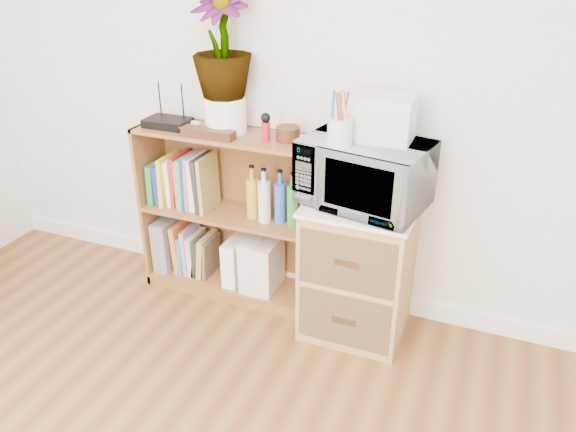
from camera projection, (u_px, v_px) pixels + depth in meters
The scene contains 21 objects.
skirting_board at pixel (299, 281), 3.26m from camera, with size 4.00×0.02×0.10m, color white.
bookshelf at pixel (231, 216), 3.07m from camera, with size 1.00×0.30×0.95m, color brown.
wicker_unit at pixel (358, 270), 2.82m from camera, with size 0.50×0.45×0.70m, color #9E7542.
microwave at pixel (364, 173), 2.57m from camera, with size 0.56×0.38×0.31m, color white.
pen_cup at pixel (340, 132), 2.43m from camera, with size 0.11×0.11×0.12m, color silver.
small_appliance at pixel (385, 118), 2.48m from camera, with size 0.25×0.21×0.20m, color silver.
router at pixel (168, 123), 2.95m from camera, with size 0.23×0.16×0.04m, color black.
white_bowl at pixel (187, 127), 2.90m from camera, with size 0.13×0.13×0.03m, color silver.
plant_pot at pixel (225, 114), 2.84m from camera, with size 0.21×0.21×0.18m, color white.
potted_plant at pixel (222, 43), 2.68m from camera, with size 0.29×0.29×0.52m, color #2F7630.
trinket_box at pixel (208, 133), 2.78m from camera, with size 0.28×0.07×0.04m, color #371D0F.
kokeshi_doll at pixel (266, 132), 2.73m from camera, with size 0.04×0.04×0.10m, color #A51427.
wooden_bowl at pixel (288, 134), 2.74m from camera, with size 0.12×0.12×0.07m, color #371E0F.
paint_jars at pixel (310, 145), 2.61m from camera, with size 0.11×0.04×0.05m, color pink.
file_box at pixel (170, 242), 3.33m from camera, with size 0.09×0.25×0.31m, color slate.
magazine_holder_left at pixel (236, 260), 3.18m from camera, with size 0.08×0.21×0.27m, color white.
magazine_holder_mid at pixel (255, 262), 3.13m from camera, with size 0.10×0.24×0.30m, color silver.
magazine_holder_right at pixel (269, 265), 3.10m from camera, with size 0.09×0.23×0.29m, color silver.
cookbooks at pixel (185, 181), 3.09m from camera, with size 0.36×0.20×0.31m.
liquor_bottles at pixel (281, 196), 2.90m from camera, with size 0.37×0.07×0.31m.
lower_books at pixel (196, 251), 3.28m from camera, with size 0.23×0.19×0.29m.
Camera 1 is at (0.97, -0.33, 1.86)m, focal length 35.00 mm.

